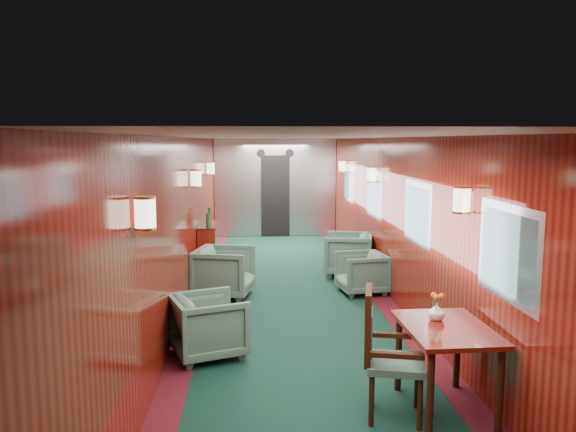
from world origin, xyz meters
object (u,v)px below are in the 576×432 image
(armchair_left_near, at_px, (209,326))
(armchair_left_far, at_px, (224,272))
(credenza, at_px, (209,249))
(armchair_right_near, at_px, (361,273))
(dining_table, at_px, (446,340))
(armchair_right_far, at_px, (348,254))
(side_chair, at_px, (383,348))

(armchair_left_near, xyz_separation_m, armchair_left_far, (0.06, 2.37, 0.04))
(armchair_left_near, bearing_deg, credenza, -16.29)
(armchair_right_near, bearing_deg, dining_table, -8.53)
(credenza, bearing_deg, armchair_right_far, -3.28)
(armchair_left_near, bearing_deg, armchair_right_far, -51.40)
(armchair_left_near, bearing_deg, armchair_right_near, -62.31)
(dining_table, height_order, credenza, credenza)
(side_chair, bearing_deg, credenza, 122.74)
(dining_table, height_order, armchair_right_near, dining_table)
(armchair_left_near, distance_m, armchair_right_near, 3.26)
(dining_table, height_order, armchair_left_far, dining_table)
(armchair_right_far, bearing_deg, dining_table, 11.82)
(armchair_left_far, relative_size, armchair_right_near, 1.19)
(credenza, distance_m, armchair_right_far, 2.44)
(side_chair, distance_m, armchair_right_far, 5.11)
(side_chair, bearing_deg, armchair_right_near, 94.53)
(armchair_left_near, relative_size, armchair_right_far, 0.92)
(armchair_left_near, xyz_separation_m, armchair_right_far, (2.16, 3.61, 0.03))
(side_chair, distance_m, armchair_right_near, 3.94)
(armchair_right_far, bearing_deg, armchair_right_near, 12.54)
(side_chair, xyz_separation_m, armchair_left_far, (-1.53, 3.83, -0.22))
(armchair_left_near, bearing_deg, armchair_left_far, -21.93)
(side_chair, distance_m, armchair_left_far, 4.13)
(dining_table, relative_size, armchair_left_far, 1.25)
(dining_table, bearing_deg, credenza, 113.79)
(credenza, height_order, armchair_right_far, credenza)
(dining_table, bearing_deg, armchair_left_near, 145.39)
(armchair_right_near, bearing_deg, side_chair, -16.76)
(armchair_left_near, relative_size, armchair_right_near, 1.08)
(armchair_left_far, bearing_deg, dining_table, -138.88)
(dining_table, height_order, armchair_left_near, dining_table)
(side_chair, height_order, armchair_right_far, side_chair)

